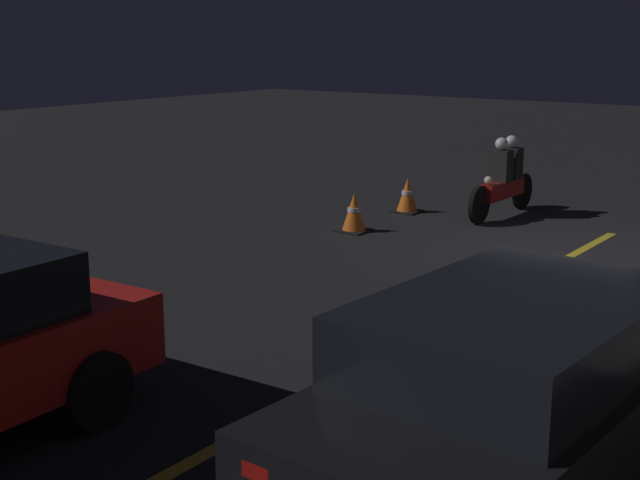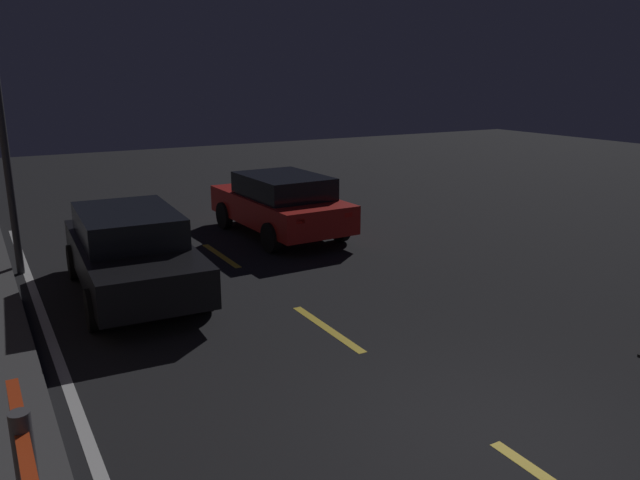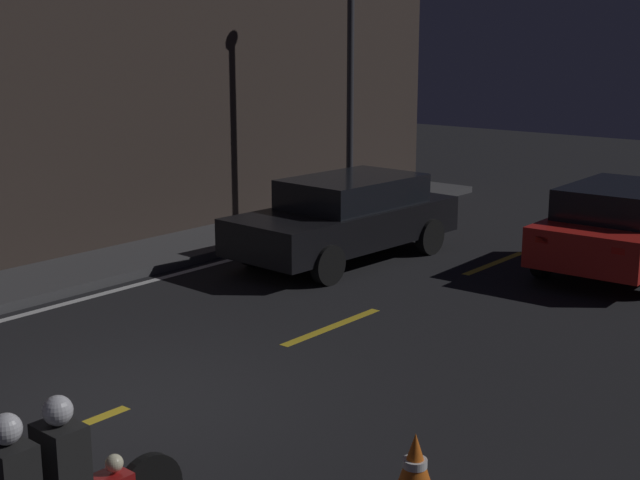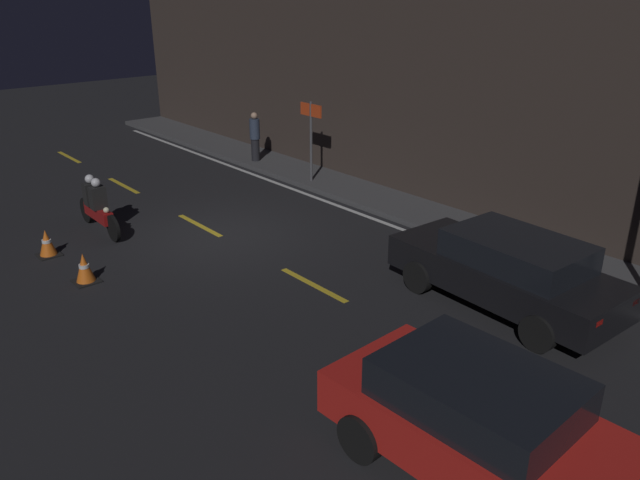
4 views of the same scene
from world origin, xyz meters
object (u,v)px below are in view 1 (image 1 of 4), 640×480
at_px(motorcycle, 504,179).
at_px(van_black, 526,384).
at_px(traffic_cone_mid, 354,213).
at_px(traffic_cone_near, 407,196).

bearing_deg(motorcycle, van_black, 26.54).
distance_m(motorcycle, traffic_cone_mid, 3.01).
xyz_separation_m(traffic_cone_near, traffic_cone_mid, (1.89, 0.11, 0.01)).
bearing_deg(motorcycle, traffic_cone_mid, -26.79).
bearing_deg(traffic_cone_near, motorcycle, 116.48).
height_order(van_black, traffic_cone_mid, van_black).
bearing_deg(van_black, motorcycle, 28.30).
height_order(motorcycle, traffic_cone_mid, motorcycle).
bearing_deg(traffic_cone_mid, traffic_cone_near, -176.53).
height_order(van_black, motorcycle, van_black).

